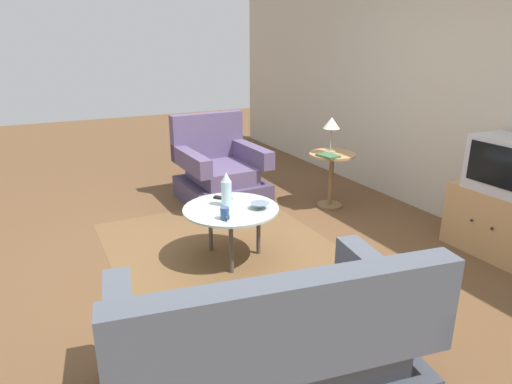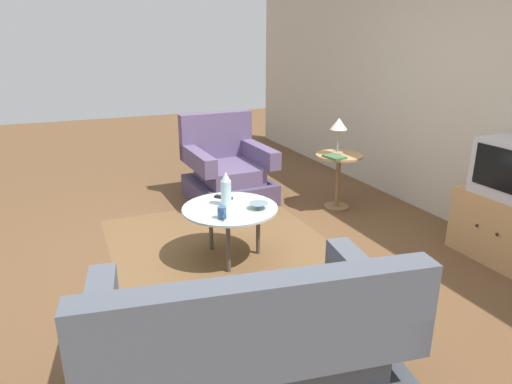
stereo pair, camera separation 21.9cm
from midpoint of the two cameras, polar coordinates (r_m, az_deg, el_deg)
The scene contains 14 objects.
ground_plane at distance 3.85m, azimuth -0.01°, elevation -8.73°, with size 16.00×16.00×0.00m, color brown.
back_wall at distance 4.85m, azimuth 26.68°, elevation 11.79°, with size 9.00×0.12×2.70m, color #BCB29E.
area_rug at distance 3.90m, azimuth -1.57°, elevation -8.29°, with size 2.59×1.91×0.00m, color brown.
armchair at distance 5.23m, azimuth -2.54°, elevation 2.50°, with size 0.94×0.91×0.96m.
couch at distance 2.39m, azimuth 1.60°, elevation -19.78°, with size 1.13×1.64×0.88m.
coffee_table at distance 3.73m, azimuth -1.59°, elevation -2.53°, with size 0.79×0.79×0.46m.
side_table at distance 4.97m, azimuth 11.64°, elevation 2.77°, with size 0.50×0.50×0.61m.
tv_stand at distance 4.34m, azimuth 30.30°, elevation -4.06°, with size 0.81×0.44×0.57m.
table_lamp at distance 4.88m, azimuth 11.71°, elevation 8.18°, with size 0.18×0.18×0.39m.
vase at distance 3.73m, azimuth -2.15°, elevation 0.36°, with size 0.09×0.09×0.29m.
mug at distance 3.47m, azimuth -2.50°, elevation -2.67°, with size 0.12×0.07×0.10m.
bowl at distance 3.68m, azimuth 2.04°, elevation -1.78°, with size 0.16×0.16×0.05m.
tv_remote_dark at distance 3.92m, azimuth -2.55°, elevation -0.71°, with size 0.16×0.14×0.02m.
book at distance 4.77m, azimuth 11.20°, elevation 4.38°, with size 0.24×0.19×0.02m.
Camera 2 is at (3.18, -1.26, 1.78)m, focal length 31.58 mm.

